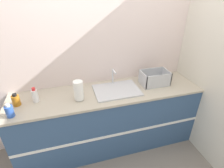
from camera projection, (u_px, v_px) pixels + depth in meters
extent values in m
plane|color=slate|center=(114.00, 158.00, 2.42)|extent=(12.00, 12.00, 0.00)
cube|color=silver|center=(101.00, 54.00, 2.33)|extent=(4.83, 0.06, 2.60)
cube|color=beige|center=(197.00, 54.00, 2.35)|extent=(0.06, 2.60, 2.60)
cube|color=#33517A|center=(108.00, 120.00, 2.47)|extent=(2.43, 0.60, 0.88)
cube|color=white|center=(114.00, 135.00, 2.22)|extent=(2.43, 0.01, 0.04)
cube|color=#B2A893|center=(108.00, 93.00, 2.25)|extent=(2.45, 0.63, 0.03)
cube|color=silver|center=(117.00, 90.00, 2.25)|extent=(0.58, 0.42, 0.02)
cylinder|color=silver|center=(113.00, 76.00, 2.35)|extent=(0.02, 0.02, 0.20)
cylinder|color=silver|center=(114.00, 71.00, 2.25)|extent=(0.02, 0.14, 0.02)
cylinder|color=#4C4C51|center=(80.00, 99.00, 2.08)|extent=(0.08, 0.08, 0.01)
cylinder|color=white|center=(79.00, 90.00, 2.02)|extent=(0.11, 0.11, 0.23)
cube|color=#B7BABF|center=(154.00, 83.00, 2.42)|extent=(0.37, 0.25, 0.01)
cube|color=#B7BABF|center=(159.00, 81.00, 2.27)|extent=(0.37, 0.01, 0.18)
cube|color=#B7BABF|center=(151.00, 74.00, 2.47)|extent=(0.37, 0.01, 0.18)
cube|color=#B7BABF|center=(143.00, 79.00, 2.33)|extent=(0.01, 0.25, 0.18)
cube|color=#B7BABF|center=(166.00, 76.00, 2.42)|extent=(0.01, 0.25, 0.18)
cylinder|color=white|center=(35.00, 96.00, 2.01)|extent=(0.07, 0.07, 0.15)
cylinder|color=red|center=(33.00, 89.00, 1.97)|extent=(0.04, 0.04, 0.03)
cylinder|color=#B26B19|center=(16.00, 101.00, 1.95)|extent=(0.08, 0.08, 0.12)
cylinder|color=black|center=(14.00, 95.00, 1.92)|extent=(0.05, 0.05, 0.03)
cylinder|color=#2D56B7|center=(10.00, 111.00, 1.78)|extent=(0.08, 0.08, 0.13)
cylinder|color=silver|center=(7.00, 105.00, 1.74)|extent=(0.04, 0.04, 0.03)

